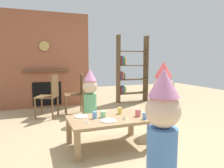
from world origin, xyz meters
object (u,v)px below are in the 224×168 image
paper_cup_far_left (95,115)px  paper_plate_front (108,121)px  potted_plant_tall (164,89)px  child_with_cone_hat (162,128)px  coffee_table (108,122)px  paper_cup_near_left (120,111)px  birthday_cake_slice (125,118)px  child_in_pink (163,94)px  paper_cup_center (145,116)px  paper_plate_rear (81,116)px  dining_chair_middle (78,91)px  bookshelf (130,72)px  child_by_the_chairs (90,94)px  dining_chair_left (51,93)px  paper_cup_near_right (103,114)px  paper_cup_far_right (138,113)px

paper_cup_far_left → paper_plate_front: bearing=-54.1°
potted_plant_tall → child_with_cone_hat: bearing=-125.1°
coffee_table → paper_cup_near_left: paper_cup_near_left is taller
paper_cup_far_left → potted_plant_tall: 3.05m
paper_cup_near_left → birthday_cake_slice: paper_cup_near_left is taller
birthday_cake_slice → child_in_pink: child_in_pink is taller
paper_cup_center → child_with_cone_hat: bearing=-110.6°
child_with_cone_hat → paper_cup_center: bearing=-25.8°
paper_plate_rear → dining_chair_middle: bearing=79.8°
bookshelf → birthday_cake_slice: 3.30m
paper_cup_center → paper_plate_front: bearing=169.0°
coffee_table → child_in_pink: size_ratio=0.92×
birthday_cake_slice → coffee_table: bearing=136.4°
bookshelf → paper_plate_front: (-1.70, -2.89, -0.45)m
paper_plate_rear → birthday_cake_slice: (0.52, -0.36, 0.03)m
dining_chair_middle → paper_plate_front: bearing=94.9°
child_by_the_chairs → paper_cup_near_left: bearing=11.9°
paper_plate_rear → child_with_cone_hat: child_with_cone_hat is taller
paper_cup_center → potted_plant_tall: (1.79, 2.14, 0.01)m
paper_cup_near_left → dining_chair_left: (-0.85, 1.70, 0.06)m
bookshelf → dining_chair_middle: bearing=-153.9°
paper_plate_rear → child_with_cone_hat: bearing=-71.6°
birthday_cake_slice → child_with_cone_hat: size_ratio=0.09×
paper_cup_far_left → birthday_cake_slice: size_ratio=0.95×
coffee_table → paper_cup_near_right: 0.13m
coffee_table → birthday_cake_slice: 0.26m
paper_cup_far_right → child_in_pink: bearing=29.0°
paper_cup_near_right → paper_plate_front: bearing=-88.6°
paper_cup_far_right → child_by_the_chairs: 1.36m
bookshelf → paper_cup_far_right: bearing=-113.6°
paper_cup_near_right → dining_chair_middle: (0.03, 1.86, 0.06)m
paper_plate_rear → child_in_pink: 1.46m
child_by_the_chairs → bookshelf: bearing=137.1°
child_with_cone_hat → dining_chair_left: bearing=8.4°
paper_plate_front → potted_plant_tall: size_ratio=0.28×
paper_cup_far_right → paper_plate_rear: 0.81m
coffee_table → child_with_cone_hat: (0.10, -1.14, 0.25)m
paper_cup_far_right → child_with_cone_hat: (-0.32, -1.07, 0.15)m
child_with_cone_hat → dining_chair_left: 3.07m
dining_chair_left → paper_cup_near_right: bearing=131.0°
paper_cup_center → potted_plant_tall: 2.79m
paper_cup_far_right → paper_cup_center: bearing=-83.7°
paper_plate_rear → birthday_cake_slice: size_ratio=1.90×
paper_cup_near_left → paper_cup_near_right: (-0.29, -0.09, -0.00)m
dining_chair_left → dining_chair_middle: 0.59m
paper_cup_near_right → paper_plate_front: paper_cup_near_right is taller
paper_cup_near_right → child_in_pink: child_in_pink is taller
paper_cup_near_right → dining_chair_middle: size_ratio=0.09×
paper_cup_far_left → paper_cup_near_left: bearing=14.0°
paper_plate_rear → paper_cup_center: bearing=-28.3°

